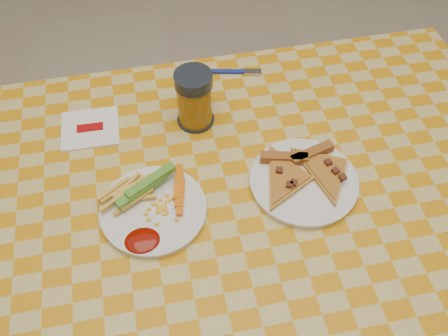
{
  "coord_description": "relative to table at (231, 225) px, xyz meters",
  "views": [
    {
      "loc": [
        -0.12,
        -0.52,
        1.57
      ],
      "look_at": [
        0.0,
        0.08,
        0.78
      ],
      "focal_mm": 40.0,
      "sensor_mm": 36.0,
      "label": 1
    }
  ],
  "objects": [
    {
      "name": "plate_left",
      "position": [
        -0.15,
        0.01,
        0.08
      ],
      "size": [
        0.26,
        0.26,
        0.01
      ],
      "primitive_type": "cylinder",
      "rotation": [
        0.0,
        0.0,
        -0.39
      ],
      "color": "white",
      "rests_on": "table"
    },
    {
      "name": "napkin",
      "position": [
        -0.26,
        0.26,
        0.08
      ],
      "size": [
        0.13,
        0.12,
        0.01
      ],
      "rotation": [
        0.0,
        0.0,
        -0.03
      ],
      "color": "white",
      "rests_on": "table"
    },
    {
      "name": "pizza_slices",
      "position": [
        0.15,
        0.03,
        0.09
      ],
      "size": [
        0.24,
        0.21,
        0.02
      ],
      "color": "#D28E40",
      "rests_on": "plate_right"
    },
    {
      "name": "drink_glass",
      "position": [
        -0.03,
        0.24,
        0.14
      ],
      "size": [
        0.08,
        0.08,
        0.13
      ],
      "color": "black",
      "rests_on": "table"
    },
    {
      "name": "table",
      "position": [
        0.0,
        0.0,
        0.0
      ],
      "size": [
        1.28,
        0.88,
        0.76
      ],
      "color": "silver",
      "rests_on": "ground"
    },
    {
      "name": "fork",
      "position": [
        0.09,
        0.37,
        0.08
      ],
      "size": [
        0.14,
        0.04,
        0.01
      ],
      "rotation": [
        0.0,
        0.0,
        -0.22
      ],
      "color": "#152796",
      "rests_on": "table"
    },
    {
      "name": "plate_right",
      "position": [
        0.15,
        0.02,
        0.08
      ],
      "size": [
        0.23,
        0.23,
        0.01
      ],
      "primitive_type": "cylinder",
      "rotation": [
        0.0,
        0.0,
        0.09
      ],
      "color": "white",
      "rests_on": "table"
    },
    {
      "name": "fries_veggies",
      "position": [
        -0.16,
        0.03,
        0.1
      ],
      "size": [
        0.2,
        0.18,
        0.04
      ],
      "color": "#F6D04E",
      "rests_on": "plate_left"
    }
  ]
}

